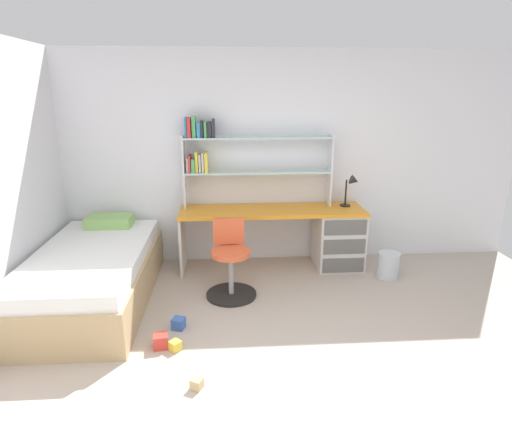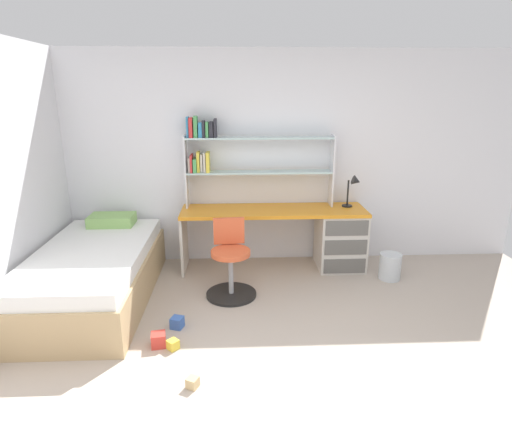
{
  "view_description": "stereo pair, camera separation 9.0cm",
  "coord_description": "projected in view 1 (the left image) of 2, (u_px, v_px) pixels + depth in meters",
  "views": [
    {
      "loc": [
        -0.57,
        -2.45,
        2.04
      ],
      "look_at": [
        -0.3,
        1.56,
        0.81
      ],
      "focal_mm": 29.73,
      "sensor_mm": 36.0,
      "label": 1
    },
    {
      "loc": [
        -0.48,
        -2.45,
        2.04
      ],
      "look_at": [
        -0.3,
        1.56,
        0.81
      ],
      "focal_mm": 29.73,
      "sensor_mm": 36.0,
      "label": 2
    }
  ],
  "objects": [
    {
      "name": "ground_plane",
      "position": [
        313.0,
        396.0,
        2.97
      ],
      "size": [
        5.97,
        6.12,
        0.02
      ],
      "primitive_type": "cube",
      "color": "#B2A393"
    },
    {
      "name": "room_shell",
      "position": [
        148.0,
        184.0,
        3.74
      ],
      "size": [
        5.97,
        6.12,
        2.5
      ],
      "color": "silver",
      "rests_on": "ground_plane"
    },
    {
      "name": "desk",
      "position": [
        320.0,
        234.0,
        5.03
      ],
      "size": [
        2.13,
        0.57,
        0.73
      ],
      "color": "orange",
      "rests_on": "ground_plane"
    },
    {
      "name": "bookshelf_hutch",
      "position": [
        234.0,
        154.0,
        4.85
      ],
      "size": [
        1.72,
        0.22,
        1.04
      ],
      "color": "silver",
      "rests_on": "desk"
    },
    {
      "name": "desk_lamp",
      "position": [
        352.0,
        186.0,
        4.93
      ],
      "size": [
        0.2,
        0.17,
        0.38
      ],
      "color": "black",
      "rests_on": "desk"
    },
    {
      "name": "swivel_chair",
      "position": [
        231.0,
        267.0,
        4.34
      ],
      "size": [
        0.52,
        0.52,
        0.79
      ],
      "color": "black",
      "rests_on": "ground_plane"
    },
    {
      "name": "bed_platform",
      "position": [
        93.0,
        276.0,
        4.21
      ],
      "size": [
        1.08,
        2.07,
        0.67
      ],
      "color": "tan",
      "rests_on": "ground_plane"
    },
    {
      "name": "waste_bin",
      "position": [
        388.0,
        265.0,
        4.79
      ],
      "size": [
        0.24,
        0.24,
        0.3
      ],
      "primitive_type": "cylinder",
      "color": "silver",
      "rests_on": "ground_plane"
    },
    {
      "name": "toy_block_red_0",
      "position": [
        161.0,
        341.0,
        3.5
      ],
      "size": [
        0.13,
        0.13,
        0.12
      ],
      "primitive_type": "cube",
      "rotation": [
        0.0,
        0.0,
        0.16
      ],
      "color": "red",
      "rests_on": "ground_plane"
    },
    {
      "name": "toy_block_yellow_1",
      "position": [
        175.0,
        346.0,
        3.47
      ],
      "size": [
        0.11,
        0.11,
        0.08
      ],
      "primitive_type": "cube",
      "rotation": [
        0.0,
        0.0,
        2.34
      ],
      "color": "gold",
      "rests_on": "ground_plane"
    },
    {
      "name": "toy_block_natural_2",
      "position": [
        197.0,
        383.0,
        3.02
      ],
      "size": [
        0.1,
        0.1,
        0.08
      ],
      "primitive_type": "cube",
      "rotation": [
        0.0,
        0.0,
        1.09
      ],
      "color": "tan",
      "rests_on": "ground_plane"
    },
    {
      "name": "toy_block_blue_3",
      "position": [
        178.0,
        323.0,
        3.78
      ],
      "size": [
        0.13,
        0.13,
        0.1
      ],
      "primitive_type": "cube",
      "rotation": [
        0.0,
        0.0,
        2.83
      ],
      "color": "#3860B7",
      "rests_on": "ground_plane"
    }
  ]
}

